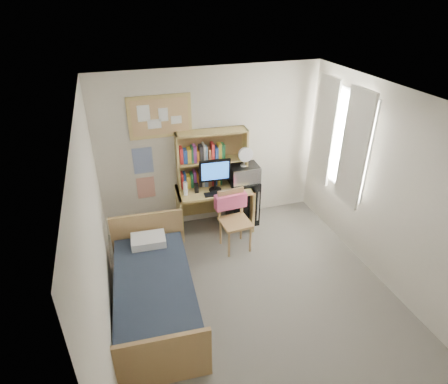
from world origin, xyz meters
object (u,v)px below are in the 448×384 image
object	(u,v)px
speaker_left	(196,188)
microwave	(244,173)
bed	(155,297)
monitor	(215,175)
bulletin_board	(160,117)
desk	(215,208)
speaker_right	(233,183)
desk_chair	(235,222)
desk_fan	(244,157)
mini_fridge	(243,201)

from	to	relation	value
speaker_left	microwave	bearing A→B (deg)	9.24
bed	speaker_left	world-z (taller)	speaker_left
speaker_left	microwave	xyz separation A→B (m)	(0.82, 0.08, 0.10)
bed	monitor	xyz separation A→B (m)	(1.23, 1.53, 0.75)
bed	monitor	world-z (taller)	monitor
bulletin_board	monitor	distance (m)	1.21
desk	speaker_right	xyz separation A→B (m)	(0.30, -0.08, 0.47)
monitor	speaker_left	bearing A→B (deg)	-180.00
speaker_right	monitor	bearing A→B (deg)	-180.00
microwave	monitor	bearing A→B (deg)	-167.37
speaker_left	speaker_right	world-z (taller)	speaker_right
monitor	microwave	bearing A→B (deg)	14.47
desk_chair	speaker_left	size ratio (longest dim) A/B	6.18
monitor	desk_fan	bearing A→B (deg)	14.47
desk	desk_fan	distance (m)	0.99
desk	speaker_right	world-z (taller)	speaker_right
desk_chair	monitor	xyz separation A→B (m)	(-0.15, 0.57, 0.54)
desk_chair	microwave	distance (m)	0.89
bed	speaker_right	bearing A→B (deg)	48.48
mini_fridge	speaker_right	size ratio (longest dim) A/B	4.51
desk_chair	speaker_left	distance (m)	0.82
bulletin_board	mini_fridge	world-z (taller)	bulletin_board
desk	speaker_right	size ratio (longest dim) A/B	6.82
speaker_right	mini_fridge	bearing A→B (deg)	35.77
desk	speaker_right	distance (m)	0.56
bed	desk_chair	bearing A→B (deg)	38.76
desk_chair	speaker_left	world-z (taller)	desk_chair
desk_fan	mini_fridge	bearing A→B (deg)	90.00
monitor	desk	bearing A→B (deg)	90.00
desk	microwave	bearing A→B (deg)	8.02
mini_fridge	desk_fan	bearing A→B (deg)	-90.00
mini_fridge	speaker_left	world-z (taller)	speaker_left
mini_fridge	bed	world-z (taller)	mini_fridge
bulletin_board	microwave	xyz separation A→B (m)	(1.25, -0.26, -0.99)
desk	speaker_left	xyz separation A→B (m)	(-0.30, -0.04, 0.45)
bed	microwave	xyz separation A→B (m)	(1.75, 1.64, 0.67)
desk_chair	desk	bearing A→B (deg)	99.35
mini_fridge	microwave	size ratio (longest dim) A/B	1.72
desk	monitor	world-z (taller)	monitor
microwave	mini_fridge	bearing A→B (deg)	90.00
speaker_left	speaker_right	size ratio (longest dim) A/B	0.87
speaker_left	desk_fan	world-z (taller)	desk_fan
bulletin_board	monitor	world-z (taller)	bulletin_board
desk	desk_fan	bearing A→B (deg)	8.02
desk	mini_fridge	bearing A→B (deg)	10.22
microwave	bed	bearing A→B (deg)	-135.31
bulletin_board	bed	bearing A→B (deg)	-104.74
speaker_left	desk_fan	bearing A→B (deg)	9.24
desk	bed	bearing A→B (deg)	-124.27
desk_fan	speaker_left	bearing A→B (deg)	-172.60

